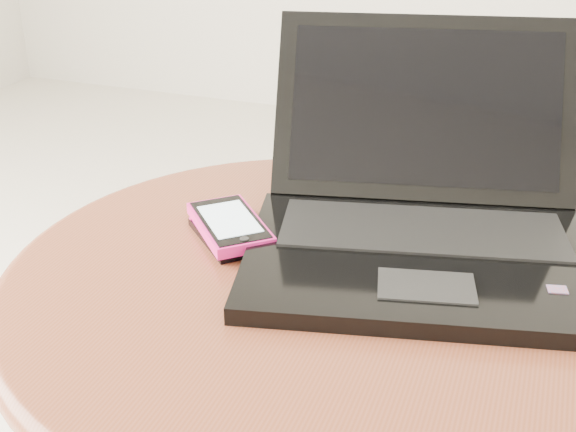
% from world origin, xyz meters
% --- Properties ---
extents(table, '(0.66, 0.66, 0.53)m').
position_xyz_m(table, '(0.08, -0.06, 0.41)').
color(table, '#502717').
rests_on(table, ground).
extents(laptop, '(0.45, 0.45, 0.22)m').
position_xyz_m(laptop, '(0.18, 0.04, 0.57)').
color(laptop, black).
rests_on(laptop, table).
extents(phone_black, '(0.12, 0.11, 0.01)m').
position_xyz_m(phone_black, '(-0.03, -0.03, 0.53)').
color(phone_black, black).
rests_on(phone_black, table).
extents(phone_pink, '(0.13, 0.14, 0.02)m').
position_xyz_m(phone_pink, '(-0.03, -0.02, 0.54)').
color(phone_pink, '#EE1D86').
rests_on(phone_pink, phone_black).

